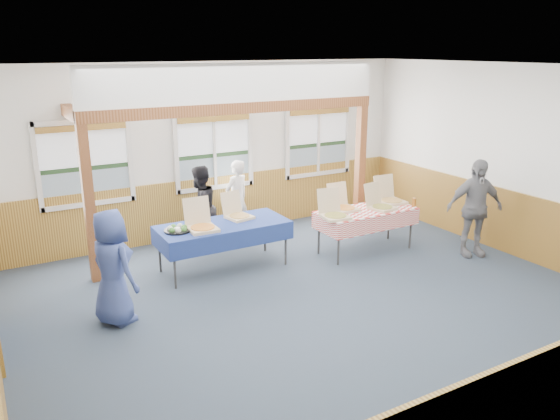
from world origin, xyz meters
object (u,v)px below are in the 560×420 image
object	(u,v)px
woman_white	(237,199)
man_blue	(113,267)
woman_black	(200,208)
table_right	(366,213)
table_left	(223,227)
person_grey	(474,208)

from	to	relation	value
woman_white	man_blue	size ratio (longest dim) A/B	0.96
woman_black	table_right	bearing A→B (deg)	123.61
table_left	woman_black	xyz separation A→B (m)	(0.02, 1.03, 0.04)
table_left	table_right	distance (m)	2.51
woman_black	woman_white	bearing A→B (deg)	175.42
woman_white	man_blue	world-z (taller)	man_blue
table_right	woman_white	bearing A→B (deg)	105.98
man_blue	table_left	bearing A→B (deg)	-86.41
table_right	man_blue	world-z (taller)	man_blue
man_blue	person_grey	distance (m)	5.91
table_left	man_blue	xyz separation A→B (m)	(-1.95, -0.95, 0.05)
table_right	man_blue	xyz separation A→B (m)	(-4.41, -0.44, 0.06)
woman_black	man_blue	world-z (taller)	man_blue
woman_black	man_blue	xyz separation A→B (m)	(-1.97, -1.98, 0.01)
man_blue	person_grey	xyz separation A→B (m)	(5.88, -0.59, 0.08)
table_right	woman_black	size ratio (longest dim) A/B	1.27
table_right	person_grey	xyz separation A→B (m)	(1.47, -1.03, 0.14)
table_left	table_right	xyz separation A→B (m)	(2.46, -0.51, -0.01)
table_right	woman_white	xyz separation A→B (m)	(-1.59, 1.84, 0.03)
table_left	woman_white	distance (m)	1.59
table_right	woman_black	bearing A→B (deg)	122.98
woman_black	person_grey	size ratio (longest dim) A/B	0.89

